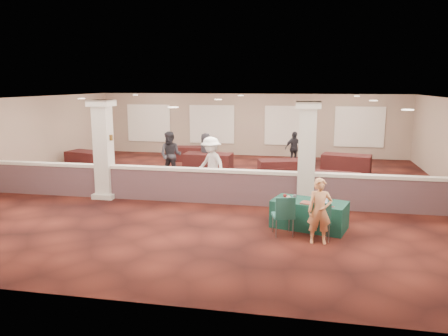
% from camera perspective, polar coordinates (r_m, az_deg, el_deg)
% --- Properties ---
extents(ground, '(16.00, 16.00, 0.00)m').
position_cam_1_polar(ground, '(15.30, -0.74, -3.07)').
color(ground, '#4F1B13').
rests_on(ground, ground).
extents(wall_back, '(16.00, 0.04, 3.20)m').
position_cam_1_polar(wall_back, '(22.83, 3.35, 5.65)').
color(wall_back, gray).
rests_on(wall_back, ground).
extents(wall_front, '(16.00, 0.04, 3.20)m').
position_cam_1_polar(wall_front, '(7.50, -13.34, -5.69)').
color(wall_front, gray).
rests_on(wall_front, ground).
extents(wall_left, '(0.04, 16.00, 3.20)m').
position_cam_1_polar(wall_left, '(18.36, -26.06, 3.25)').
color(wall_left, gray).
rests_on(wall_left, ground).
extents(ceiling, '(16.00, 16.00, 0.02)m').
position_cam_1_polar(ceiling, '(14.85, -0.77, 9.00)').
color(ceiling, silver).
rests_on(ceiling, wall_back).
extents(partition_wall, '(15.60, 0.28, 1.10)m').
position_cam_1_polar(partition_wall, '(13.74, -2.02, -2.26)').
color(partition_wall, brown).
rests_on(partition_wall, ground).
extents(column_left, '(0.72, 0.72, 3.20)m').
position_cam_1_polar(column_left, '(14.72, -15.46, 2.47)').
color(column_left, silver).
rests_on(column_left, ground).
extents(column_right, '(0.72, 0.72, 3.20)m').
position_cam_1_polar(column_right, '(13.19, 10.76, 1.73)').
color(column_right, silver).
rests_on(column_right, ground).
extents(sconce_left, '(0.12, 0.12, 0.18)m').
position_cam_1_polar(sconce_left, '(14.80, -16.51, 3.88)').
color(sconce_left, brown).
rests_on(sconce_left, column_left).
extents(sconce_right, '(0.12, 0.12, 0.18)m').
position_cam_1_polar(sconce_right, '(14.55, -14.54, 3.86)').
color(sconce_right, brown).
rests_on(sconce_right, column_left).
extents(near_table, '(2.06, 1.42, 0.72)m').
position_cam_1_polar(near_table, '(11.64, 11.07, -5.97)').
color(near_table, '#0E342A').
rests_on(near_table, ground).
extents(conf_chair_main, '(0.51, 0.52, 0.97)m').
position_cam_1_polar(conf_chair_main, '(10.69, 12.49, -6.37)').
color(conf_chair_main, '#1C5348').
rests_on(conf_chair_main, ground).
extents(conf_chair_side, '(0.63, 0.63, 1.01)m').
position_cam_1_polar(conf_chair_side, '(10.86, 7.84, -5.80)').
color(conf_chair_side, '#1C5348').
rests_on(conf_chair_side, ground).
extents(woman, '(0.59, 0.42, 1.56)m').
position_cam_1_polar(woman, '(10.49, 12.39, -5.52)').
color(woman, tan).
rests_on(woman, ground).
extents(far_table_front_left, '(2.07, 1.36, 0.77)m').
position_cam_1_polar(far_table_front_left, '(20.22, -17.28, 1.01)').
color(far_table_front_left, black).
rests_on(far_table_front_left, ground).
extents(far_table_front_center, '(1.96, 1.36, 0.72)m').
position_cam_1_polar(far_table_front_center, '(17.59, 7.45, -0.10)').
color(far_table_front_center, black).
rests_on(far_table_front_center, ground).
extents(far_table_front_right, '(2.00, 1.28, 0.75)m').
position_cam_1_polar(far_table_front_right, '(15.22, 13.78, -2.01)').
color(far_table_front_right, black).
rests_on(far_table_front_right, ground).
extents(far_table_back_left, '(1.84, 1.15, 0.69)m').
position_cam_1_polar(far_table_back_left, '(21.35, -4.14, 1.88)').
color(far_table_back_left, black).
rests_on(far_table_back_left, ground).
extents(far_table_back_center, '(2.03, 1.06, 0.81)m').
position_cam_1_polar(far_table_back_center, '(18.50, -2.09, 0.67)').
color(far_table_back_center, black).
rests_on(far_table_back_center, ground).
extents(far_table_back_right, '(2.13, 1.37, 0.80)m').
position_cam_1_polar(far_table_back_right, '(18.96, 15.67, 0.50)').
color(far_table_back_right, black).
rests_on(far_table_back_right, ground).
extents(attendee_a, '(0.91, 0.53, 1.87)m').
position_cam_1_polar(attendee_a, '(17.32, -6.97, 1.67)').
color(attendee_a, black).
rests_on(attendee_a, ground).
extents(attendee_b, '(1.31, 1.18, 1.91)m').
position_cam_1_polar(attendee_b, '(15.15, -1.70, 0.48)').
color(attendee_b, silver).
rests_on(attendee_b, ground).
extents(attendee_c, '(1.00, 0.88, 1.56)m').
position_cam_1_polar(attendee_c, '(20.32, 9.10, 2.54)').
color(attendee_c, black).
rests_on(attendee_c, ground).
extents(attendee_d, '(0.89, 0.86, 1.64)m').
position_cam_1_polar(attendee_d, '(18.76, -2.40, 2.09)').
color(attendee_d, black).
rests_on(attendee_d, ground).
extents(laptop_base, '(0.38, 0.31, 0.02)m').
position_cam_1_polar(laptop_base, '(11.42, 12.50, -4.43)').
color(laptop_base, silver).
rests_on(laptop_base, near_table).
extents(laptop_screen, '(0.32, 0.10, 0.22)m').
position_cam_1_polar(laptop_screen, '(11.50, 12.67, -3.72)').
color(laptop_screen, silver).
rests_on(laptop_screen, near_table).
extents(screen_glow, '(0.29, 0.09, 0.19)m').
position_cam_1_polar(screen_glow, '(11.50, 12.65, -3.80)').
color(screen_glow, '#B0BAD3').
rests_on(screen_glow, near_table).
extents(knitting, '(0.46, 0.39, 0.03)m').
position_cam_1_polar(knitting, '(11.30, 11.03, -4.51)').
color(knitting, '#C43E1F').
rests_on(knitting, near_table).
extents(yarn_cream, '(0.11, 0.11, 0.11)m').
position_cam_1_polar(yarn_cream, '(11.59, 8.42, -3.82)').
color(yarn_cream, beige).
rests_on(yarn_cream, near_table).
extents(yarn_red, '(0.10, 0.10, 0.10)m').
position_cam_1_polar(yarn_red, '(11.78, 7.97, -3.60)').
color(yarn_red, '#5D1212').
rests_on(yarn_red, near_table).
extents(yarn_grey, '(0.10, 0.10, 0.10)m').
position_cam_1_polar(yarn_grey, '(11.76, 9.22, -3.64)').
color(yarn_grey, '#47474B').
rests_on(yarn_grey, near_table).
extents(scissors, '(0.12, 0.06, 0.01)m').
position_cam_1_polar(scissors, '(11.13, 13.92, -4.91)').
color(scissors, red).
rests_on(scissors, near_table).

